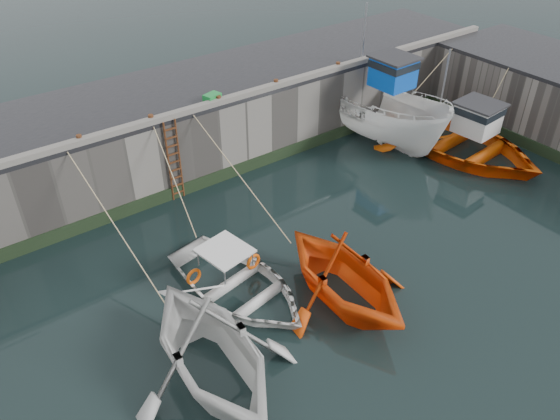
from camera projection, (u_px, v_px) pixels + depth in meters
ground at (412, 336)px, 15.09m from camera, size 120.00×120.00×0.00m
quay_back at (189, 123)px, 22.43m from camera, size 30.00×5.00×3.00m
road_back at (185, 87)px, 21.51m from camera, size 30.00×5.00×0.16m
kerb_back at (215, 103)px, 19.87m from camera, size 30.00×0.30×0.20m
algae_back at (223, 175)px, 21.49m from camera, size 30.00×0.08×0.50m
ladder at (174, 161)px, 19.72m from camera, size 0.51×0.08×3.20m
boat_near_white at (213, 377)px, 13.96m from camera, size 4.82×5.50×2.78m
boat_near_white_rope at (130, 268)px, 17.40m from camera, size 0.04×6.04×3.10m
boat_near_blue at (238, 292)px, 16.50m from camera, size 4.48×5.66×1.06m
boat_near_blue_rope at (175, 226)px, 19.19m from camera, size 0.04×4.12×3.10m
boat_near_blacktrim at (341, 299)px, 16.25m from camera, size 4.35×5.00×2.57m
boat_near_blacktrim_rope at (247, 217)px, 19.63m from camera, size 0.04×5.88×3.10m
boat_far_white at (378, 112)px, 23.92m from camera, size 3.11×7.72×5.95m
boat_far_orange at (459, 142)px, 23.22m from camera, size 5.91×7.83×4.53m
fish_crate at (212, 98)px, 20.06m from camera, size 0.70×0.56×0.31m
bollard_a at (79, 139)px, 17.50m from camera, size 0.18×0.18×0.28m
bollard_b at (151, 119)px, 18.70m from camera, size 0.18×0.18×0.28m
bollard_c at (219, 99)px, 20.01m from camera, size 0.18×0.18×0.28m
bollard_d at (276, 83)px, 21.26m from camera, size 0.18×0.18×0.28m
bollard_e at (338, 65)px, 22.80m from camera, size 0.18×0.18×0.28m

